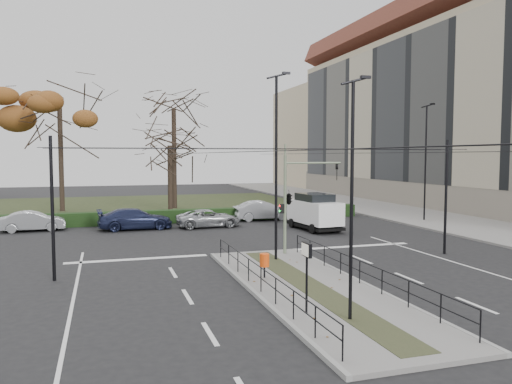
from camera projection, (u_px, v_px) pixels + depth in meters
The scene contains 22 objects.
ground at pixel (288, 275), 21.62m from camera, with size 140.00×140.00×0.00m, color black.
median_island at pixel (311, 288), 19.23m from camera, with size 4.40×15.00×0.14m, color slate.
sidewalk_east at pixel (382, 209), 47.87m from camera, with size 8.00×90.00×0.14m, color slate.
park at pixel (120, 207), 50.36m from camera, with size 38.00×26.00×0.10m, color black.
hedge at pixel (126, 218), 37.56m from camera, with size 38.00×1.00×1.00m, color black.
apartment_block at pixel (458, 106), 51.92m from camera, with size 13.09×52.10×21.64m.
median_railing at pixel (312, 266), 19.07m from camera, with size 4.14×13.24×0.92m.
catenary at pixel (276, 194), 22.92m from camera, with size 20.00×34.00×6.00m.
traffic_light at pixel (290, 197), 25.66m from camera, with size 3.46×1.94×5.06m.
litter_bin at pixel (264, 260), 20.59m from camera, with size 0.39×0.39×1.01m.
info_panel at pixel (307, 258), 15.89m from camera, with size 0.13×0.59×2.28m.
streetlamp_median_near at pixel (352, 197), 15.11m from camera, with size 0.62×0.13×7.44m.
streetlamp_median_far at pixel (277, 165), 23.91m from camera, with size 0.75×0.15×9.03m.
streetlamp_sidewalk at pixel (426, 161), 38.95m from camera, with size 0.76×0.16×9.12m.
parked_car_second at pixel (33, 221), 34.23m from camera, with size 1.47×4.21×1.39m, color #9C9FA3.
parked_car_third at pixel (135, 219), 35.06m from camera, with size 2.09×5.13×1.49m, color #1C2242.
parked_car_fourth at pixel (209, 218), 36.22m from camera, with size 2.14×4.64×1.29m, color #9C9FA3.
white_van at pixel (315, 211), 34.85m from camera, with size 2.55×5.00×2.55m.
rust_tree at pixel (59, 104), 45.32m from camera, with size 10.46×10.46×12.88m.
bare_tree_center at pixel (174, 117), 47.98m from camera, with size 7.02×7.02×12.67m.
bare_tree_near at pixel (170, 150), 45.81m from camera, with size 6.38×6.38×8.01m.
parked_car_fifth at pixel (263, 211), 40.10m from camera, with size 1.65×4.73×1.56m, color #9C9FA3.
Camera 1 is at (-7.59, -19.95, 5.18)m, focal length 35.00 mm.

